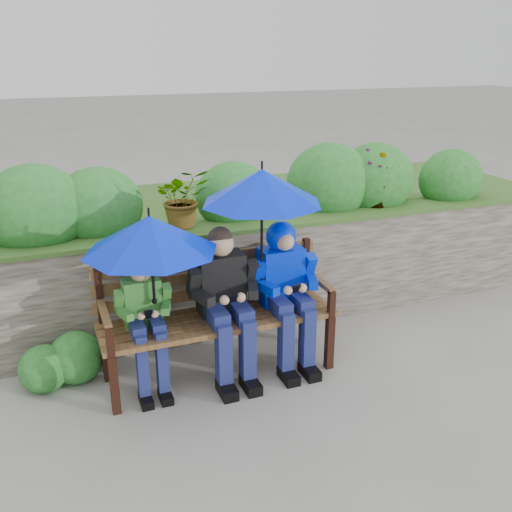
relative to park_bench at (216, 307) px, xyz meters
name	(u,v)px	position (x,y,z in m)	size (l,w,h in m)	color
ground	(260,365)	(0.36, -0.08, -0.56)	(60.00, 60.00, 0.00)	gray
garden_backdrop	(203,242)	(0.35, 1.55, 0.02)	(8.00, 2.84, 1.69)	#51473B
park_bench	(216,307)	(0.00, 0.00, 0.00)	(1.88, 0.55, 0.99)	black
boy_left	(145,317)	(-0.58, -0.08, 0.05)	(0.42, 0.49, 1.07)	#2E8534
boy_middle	(225,297)	(0.05, -0.10, 0.13)	(0.55, 0.64, 1.24)	black
boy_right	(285,282)	(0.58, -0.08, 0.16)	(0.53, 0.65, 1.22)	#0022E0
umbrella_left	(150,234)	(-0.51, -0.11, 0.71)	(1.00, 1.00, 0.74)	#001FED
umbrella_right	(262,187)	(0.37, -0.07, 0.98)	(0.95, 0.95, 0.99)	#001FED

